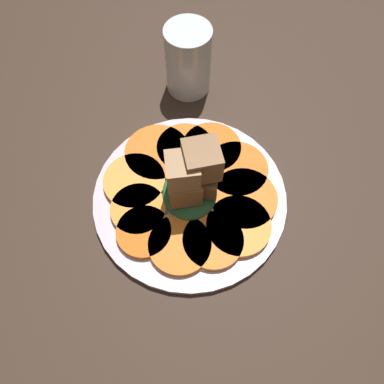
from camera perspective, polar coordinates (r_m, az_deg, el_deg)
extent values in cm
cube|color=#38281E|center=(54.56, 0.00, -1.48)|extent=(120.00, 120.00, 2.00)
cylinder|color=silver|center=(53.21, 0.00, -0.78)|extent=(27.31, 27.31, 1.00)
cylinder|color=white|center=(53.17, 0.00, -0.76)|extent=(21.85, 21.85, 1.00)
cylinder|color=orange|center=(49.43, -1.50, -8.00)|extent=(8.34, 8.34, 0.85)
cylinder|color=orange|center=(49.70, 3.59, -7.34)|extent=(8.09, 8.09, 0.85)
cylinder|color=orange|center=(50.75, 7.46, -5.12)|extent=(8.78, 8.78, 0.85)
cylinder|color=orange|center=(52.51, 8.21, -0.99)|extent=(9.38, 9.38, 0.85)
cylinder|color=orange|center=(54.64, 7.13, 3.49)|extent=(9.11, 9.11, 0.85)
cylinder|color=#D56013|center=(56.27, 3.31, 6.75)|extent=(8.79, 8.79, 0.85)
cylinder|color=orange|center=(56.16, -0.72, 6.73)|extent=(8.52, 8.52, 0.85)
cylinder|color=orange|center=(55.93, -4.98, 6.03)|extent=(9.65, 9.65, 0.85)
cylinder|color=#F99439|center=(53.84, -8.43, 1.70)|extent=(8.83, 8.83, 0.85)
cylinder|color=orange|center=(51.77, -7.83, -2.59)|extent=(7.64, 7.64, 0.85)
cylinder|color=#D45E12|center=(50.39, -6.99, -6.03)|extent=(7.38, 7.38, 0.85)
ellipsoid|color=#2D6033|center=(51.84, 0.00, -0.03)|extent=(8.46, 7.62, 1.87)
cube|color=brown|center=(49.45, 2.47, 0.94)|extent=(3.73, 3.73, 3.24)
cube|color=olive|center=(48.81, -0.78, 0.91)|extent=(4.76, 4.76, 4.27)
cube|color=#9E754C|center=(49.02, -0.67, 0.98)|extent=(4.40, 4.40, 3.96)
cube|color=brown|center=(45.55, 1.90, 4.85)|extent=(5.16, 5.16, 4.39)
cube|color=#9E754C|center=(45.41, -1.06, 3.25)|extent=(4.46, 4.46, 4.03)
cube|color=silver|center=(52.43, -6.89, -1.37)|extent=(11.29, 1.49, 0.40)
cube|color=silver|center=(55.46, -6.85, 4.51)|extent=(1.44, 2.36, 0.40)
cube|color=silver|center=(57.14, -7.83, 6.94)|extent=(4.44, 0.46, 0.40)
cube|color=silver|center=(57.07, -7.16, 6.98)|extent=(4.44, 0.46, 0.40)
cube|color=silver|center=(57.01, -6.49, 7.01)|extent=(4.44, 0.46, 0.40)
cube|color=silver|center=(56.95, -5.82, 7.05)|extent=(4.44, 0.46, 0.40)
cylinder|color=silver|center=(61.87, -0.57, 19.43)|extent=(7.22, 7.22, 11.16)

